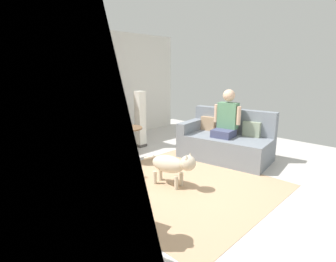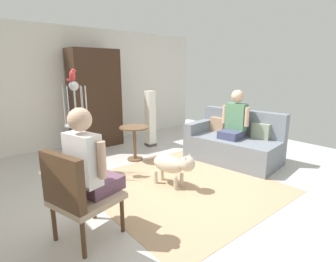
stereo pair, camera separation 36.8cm
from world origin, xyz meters
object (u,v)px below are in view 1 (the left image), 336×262
object	(u,v)px
person_on_armchair	(98,164)
armoire_cabinet	(83,100)
couch	(225,142)
round_end_table	(128,138)
person_on_couch	(227,117)
bird_cage_stand	(72,135)
parrot	(66,76)
dog	(172,164)
armchair	(87,196)
column_lamp	(140,120)

from	to	relation	value
person_on_armchair	armoire_cabinet	bearing A→B (deg)	63.91
couch	round_end_table	distance (m)	1.86
armoire_cabinet	couch	bearing A→B (deg)	-59.12
person_on_couch	bird_cage_stand	xyz separation A→B (m)	(-2.46, 1.18, -0.11)
bird_cage_stand	parrot	distance (m)	0.89
dog	bird_cage_stand	size ratio (longest dim) A/B	0.57
couch	armoire_cabinet	bearing A→B (deg)	120.88
armchair	parrot	xyz separation A→B (m)	(0.68, 1.69, 1.05)
person_on_couch	armchair	bearing A→B (deg)	-170.84
parrot	armoire_cabinet	size ratio (longest dim) A/B	0.09
column_lamp	armoire_cabinet	distance (m)	1.28
couch	dog	distance (m)	1.64
person_on_couch	column_lamp	distance (m)	1.90
round_end_table	dog	xyz separation A→B (m)	(-0.21, -1.34, -0.11)
couch	person_on_armchair	world-z (taller)	person_on_armchair
column_lamp	parrot	bearing A→B (deg)	-161.84
person_on_couch	column_lamp	world-z (taller)	person_on_couch
bird_cage_stand	armoire_cabinet	xyz separation A→B (m)	(0.97, 1.42, 0.35)
parrot	column_lamp	bearing A→B (deg)	18.16
parrot	couch	bearing A→B (deg)	-24.49
bird_cage_stand	parrot	bearing A→B (deg)	-180.00
round_end_table	person_on_couch	bearing A→B (deg)	-41.40
person_on_couch	armoire_cabinet	size ratio (longest dim) A/B	0.41
person_on_couch	dog	size ratio (longest dim) A/B	1.01
armoire_cabinet	dog	bearing A→B (deg)	-92.17
column_lamp	armoire_cabinet	size ratio (longest dim) A/B	0.58
armchair	armoire_cabinet	xyz separation A→B (m)	(1.66, 3.11, 0.51)
couch	person_on_armchair	distance (m)	3.11
person_on_couch	bird_cage_stand	bearing A→B (deg)	154.40
round_end_table	armoire_cabinet	distance (m)	1.51
round_end_table	parrot	world-z (taller)	parrot
column_lamp	dog	bearing A→B (deg)	-117.55
couch	person_on_couch	bearing A→B (deg)	-138.02
armchair	person_on_armchair	bearing A→B (deg)	15.43
person_on_couch	round_end_table	distance (m)	1.88
round_end_table	column_lamp	size ratio (longest dim) A/B	0.53
person_on_armchair	dog	size ratio (longest dim) A/B	1.04
armoire_cabinet	parrot	bearing A→B (deg)	-124.54
dog	armoire_cabinet	world-z (taller)	armoire_cabinet
round_end_table	dog	size ratio (longest dim) A/B	0.75
couch	round_end_table	world-z (taller)	couch
round_end_table	person_on_armchair	bearing A→B (deg)	-133.74
person_on_armchair	bird_cage_stand	size ratio (longest dim) A/B	0.59
armoire_cabinet	person_on_armchair	bearing A→B (deg)	-116.09
round_end_table	parrot	distance (m)	1.58
person_on_armchair	column_lamp	distance (m)	3.30
person_on_couch	dog	xyz separation A→B (m)	(-1.60, -0.12, -0.48)
column_lamp	person_on_armchair	bearing A→B (deg)	-136.69
couch	person_on_couch	size ratio (longest dim) A/B	2.02
couch	armchair	size ratio (longest dim) A/B	1.85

